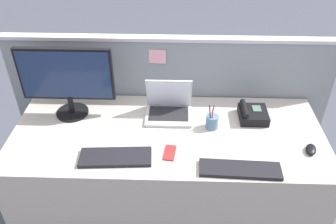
% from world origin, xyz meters
% --- Properties ---
extents(ground_plane, '(10.00, 10.00, 0.00)m').
position_xyz_m(ground_plane, '(0.00, 0.00, 0.00)').
color(ground_plane, '#424751').
extents(desk, '(1.95, 0.81, 0.72)m').
position_xyz_m(desk, '(0.00, 0.00, 0.36)').
color(desk, '#ADA89E').
rests_on(desk, ground_plane).
extents(cubicle_divider, '(2.28, 0.08, 1.16)m').
position_xyz_m(cubicle_divider, '(-0.00, 0.45, 0.58)').
color(cubicle_divider, gray).
rests_on(cubicle_divider, ground_plane).
extents(desktop_monitor, '(0.60, 0.21, 0.47)m').
position_xyz_m(desktop_monitor, '(-0.65, 0.19, 0.99)').
color(desktop_monitor, black).
rests_on(desktop_monitor, desk).
extents(laptop, '(0.30, 0.24, 0.25)m').
position_xyz_m(laptop, '(-0.00, 0.19, 0.78)').
color(laptop, '#B2B5BC').
rests_on(laptop, desk).
extents(desk_phone, '(0.18, 0.19, 0.10)m').
position_xyz_m(desk_phone, '(0.55, 0.16, 0.75)').
color(desk_phone, black).
rests_on(desk_phone, desk).
extents(keyboard_main, '(0.45, 0.14, 0.02)m').
position_xyz_m(keyboard_main, '(0.41, -0.32, 0.73)').
color(keyboard_main, black).
rests_on(keyboard_main, desk).
extents(keyboard_spare, '(0.42, 0.17, 0.02)m').
position_xyz_m(keyboard_spare, '(-0.29, -0.25, 0.73)').
color(keyboard_spare, black).
rests_on(keyboard_spare, desk).
extents(computer_mouse_right_hand, '(0.09, 0.11, 0.03)m').
position_xyz_m(computer_mouse_right_hand, '(0.84, -0.15, 0.73)').
color(computer_mouse_right_hand, black).
rests_on(computer_mouse_right_hand, desk).
extents(pen_cup, '(0.08, 0.08, 0.18)m').
position_xyz_m(pen_cup, '(0.28, 0.06, 0.77)').
color(pen_cup, '#4C7093').
rests_on(pen_cup, desk).
extents(cell_phone_red_case, '(0.08, 0.13, 0.01)m').
position_xyz_m(cell_phone_red_case, '(0.02, -0.19, 0.72)').
color(cell_phone_red_case, '#B22323').
rests_on(cell_phone_red_case, desk).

